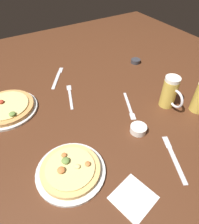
# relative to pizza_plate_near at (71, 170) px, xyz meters

# --- Properties ---
(ground_plane) EXTENTS (2.40, 2.40, 0.03)m
(ground_plane) POSITION_rel_pizza_plate_near_xyz_m (0.26, 0.21, -0.03)
(ground_plane) COLOR #4C2816
(pizza_plate_near) EXTENTS (0.26, 0.26, 0.05)m
(pizza_plate_near) POSITION_rel_pizza_plate_near_xyz_m (0.00, 0.00, 0.00)
(pizza_plate_near) COLOR silver
(pizza_plate_near) RESTS_ON ground_plane
(pizza_plate_far) EXTENTS (0.30, 0.30, 0.05)m
(pizza_plate_far) POSITION_rel_pizza_plate_near_xyz_m (-0.13, 0.49, 0.00)
(pizza_plate_far) COLOR silver
(pizza_plate_far) RESTS_ON ground_plane
(beer_mug_amber) EXTENTS (0.07, 0.13, 0.17)m
(beer_mug_amber) POSITION_rel_pizza_plate_near_xyz_m (0.59, 0.10, 0.07)
(beer_mug_amber) COLOR gold
(beer_mug_amber) RESTS_ON ground_plane
(ramekin_sauce) EXTENTS (0.06, 0.06, 0.03)m
(ramekin_sauce) POSITION_rel_pizza_plate_near_xyz_m (0.73, 0.53, -0.00)
(ramekin_sauce) COLOR #333338
(ramekin_sauce) RESTS_ON ground_plane
(ramekin_butter) EXTENTS (0.07, 0.07, 0.03)m
(ramekin_butter) POSITION_rel_pizza_plate_near_xyz_m (0.35, 0.03, -0.00)
(ramekin_butter) COLOR silver
(ramekin_butter) RESTS_ON ground_plane
(napkin_folded) EXTENTS (0.16, 0.15, 0.01)m
(napkin_folded) POSITION_rel_pizza_plate_near_xyz_m (0.14, -0.20, -0.01)
(napkin_folded) COLOR white
(napkin_folded) RESTS_ON ground_plane
(fork_left) EXTENTS (0.09, 0.21, 0.01)m
(fork_left) POSITION_rel_pizza_plate_near_xyz_m (0.19, 0.43, -0.01)
(fork_left) COLOR silver
(fork_left) RESTS_ON ground_plane
(knife_right) EXTENTS (0.15, 0.21, 0.01)m
(knife_right) POSITION_rel_pizza_plate_near_xyz_m (0.20, 0.63, -0.01)
(knife_right) COLOR silver
(knife_right) RESTS_ON ground_plane
(fork_spare) EXTENTS (0.10, 0.20, 0.01)m
(fork_spare) POSITION_rel_pizza_plate_near_xyz_m (0.42, 0.19, -0.01)
(fork_spare) COLOR silver
(fork_spare) RESTS_ON ground_plane
(knife_spare) EXTENTS (0.12, 0.22, 0.01)m
(knife_spare) POSITION_rel_pizza_plate_near_xyz_m (0.38, -0.16, -0.01)
(knife_spare) COLOR silver
(knife_spare) RESTS_ON ground_plane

